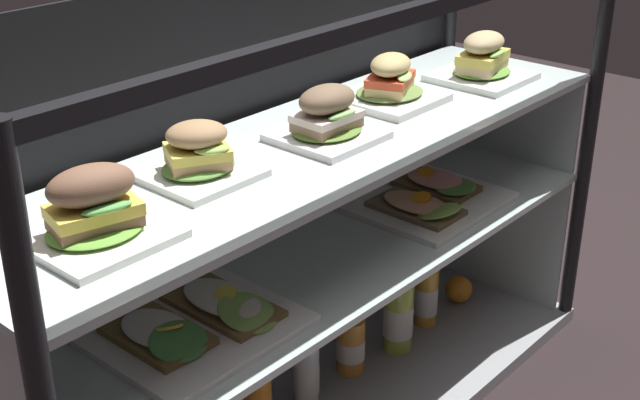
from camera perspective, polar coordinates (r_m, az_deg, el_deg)
The scene contains 17 objects.
case_frame at distance 1.82m, azimuth -3.06°, elevation 0.50°, with size 1.54×0.45×0.98m.
riser_lower_tier at distance 1.89m, azimuth 0.00°, elevation -9.10°, with size 1.47×0.38×0.38m.
shelf_lower_glass at distance 1.79m, azimuth 0.00°, elevation -3.90°, with size 1.49×0.40×0.02m, color silver.
riser_upper_tier at distance 1.73m, azimuth 0.00°, elevation -0.23°, with size 1.47×0.38×0.24m.
shelf_upper_glass at distance 1.68m, azimuth 0.00°, elevation 3.67°, with size 1.49×0.40×0.02m, color silver.
plated_roll_sandwich_center at distance 1.33m, azimuth -14.43°, elevation -0.80°, with size 0.20×0.20×0.12m.
plated_roll_sandwich_far_left at distance 1.51m, azimuth -7.91°, elevation 2.78°, with size 0.18×0.18×0.10m.
plated_roll_sandwich_mid_left at distance 1.67m, azimuth 0.47°, elevation 5.28°, with size 0.18×0.18×0.11m.
plated_roll_sandwich_left_of_center at distance 1.89m, azimuth 4.57°, elevation 7.43°, with size 0.20×0.20×0.11m.
plated_roll_sandwich_mid_right at distance 2.07m, azimuth 10.50°, elevation 8.78°, with size 0.20×0.20×0.11m.
open_sandwich_tray_center at distance 1.56m, azimuth -7.91°, elevation -7.87°, with size 0.34×0.28×0.06m.
open_sandwich_tray_far_right at distance 2.02m, azimuth 7.11°, elevation 0.15°, with size 0.34×0.28×0.06m.
juice_bottle_back_right at distance 1.98m, azimuth -0.91°, elevation -10.77°, with size 0.06×0.06×0.24m.
juice_bottle_front_left_end at distance 2.09m, azimuth 2.00°, elevation -9.27°, with size 0.07×0.07×0.20m.
juice_bottle_near_post at distance 2.16m, azimuth 5.10°, elevation -7.41°, with size 0.07×0.07×0.23m.
juice_bottle_back_left at distance 2.27m, azimuth 6.89°, elevation -5.94°, with size 0.06×0.06×0.24m.
orange_fruit_beside_bottles at distance 2.40m, azimuth 8.99°, elevation -5.72°, with size 0.07×0.07×0.07m, color orange.
Camera 1 is at (-1.18, -1.04, 1.28)m, focal length 49.35 mm.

